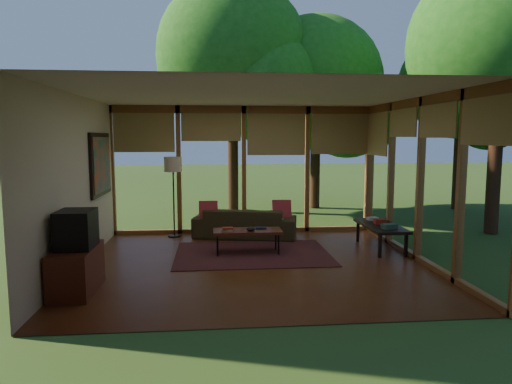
{
  "coord_description": "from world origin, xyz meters",
  "views": [
    {
      "loc": [
        -0.65,
        -7.21,
        2.05
      ],
      "look_at": [
        0.09,
        0.7,
        1.09
      ],
      "focal_mm": 32.0,
      "sensor_mm": 36.0,
      "label": 1
    }
  ],
  "objects": [
    {
      "name": "wall_left",
      "position": [
        -2.75,
        0.0,
        1.35
      ],
      "size": [
        0.04,
        5.0,
        2.7
      ],
      "primitive_type": "cube",
      "color": "beige",
      "rests_on": "ground"
    },
    {
      "name": "pillow_right",
      "position": [
        0.74,
        1.95,
        0.57
      ],
      "size": [
        0.38,
        0.2,
        0.4
      ],
      "primitive_type": "cube",
      "rotation": [
        -0.21,
        0.0,
        0.0
      ],
      "color": "maroon",
      "rests_on": "sofa"
    },
    {
      "name": "wall_front",
      "position": [
        0.0,
        -2.5,
        1.35
      ],
      "size": [
        5.5,
        0.04,
        2.7
      ],
      "primitive_type": "cube",
      "color": "beige",
      "rests_on": "ground"
    },
    {
      "name": "floor_lamp",
      "position": [
        -1.47,
        2.16,
        1.41
      ],
      "size": [
        0.36,
        0.36,
        1.65
      ],
      "color": "black",
      "rests_on": "floor"
    },
    {
      "name": "sofa",
      "position": [
        -0.01,
        2.0,
        0.3
      ],
      "size": [
        2.2,
        1.26,
        0.6
      ],
      "primitive_type": "imported",
      "rotation": [
        0.0,
        0.0,
        2.91
      ],
      "color": "#37301B",
      "rests_on": "floor"
    },
    {
      "name": "console_book_a",
      "position": [
        2.4,
        0.38,
        0.5
      ],
      "size": [
        0.28,
        0.23,
        0.09
      ],
      "primitive_type": "cube",
      "rotation": [
        0.0,
        0.0,
        0.3
      ],
      "color": "#2D5046",
      "rests_on": "side_console"
    },
    {
      "name": "ct_book_side",
      "position": [
        0.19,
        0.74,
        0.44
      ],
      "size": [
        0.21,
        0.16,
        0.03
      ],
      "primitive_type": "cube",
      "rotation": [
        0.0,
        0.0,
        -0.11
      ],
      "color": "black",
      "rests_on": "coffee_table"
    },
    {
      "name": "window_wall_back",
      "position": [
        0.0,
        2.5,
        1.35
      ],
      "size": [
        5.5,
        0.12,
        2.7
      ],
      "primitive_type": "cube",
      "color": "brown",
      "rests_on": "ground"
    },
    {
      "name": "media_cabinet",
      "position": [
        -2.47,
        -1.14,
        0.3
      ],
      "size": [
        0.5,
        1.0,
        0.6
      ],
      "primitive_type": "cube",
      "color": "#5C2719",
      "rests_on": "floor"
    },
    {
      "name": "tree_nw",
      "position": [
        -0.1,
        5.47,
        4.23
      ],
      "size": [
        4.1,
        4.1,
        6.29
      ],
      "color": "#361F13",
      "rests_on": "ground"
    },
    {
      "name": "wall_painting",
      "position": [
        -2.71,
        1.4,
        1.55
      ],
      "size": [
        0.06,
        1.35,
        1.15
      ],
      "color": "black",
      "rests_on": "wall_left"
    },
    {
      "name": "window_wall_right",
      "position": [
        2.75,
        0.0,
        1.35
      ],
      "size": [
        0.12,
        5.0,
        2.7
      ],
      "primitive_type": "cube",
      "color": "brown",
      "rests_on": "ground"
    },
    {
      "name": "floor",
      "position": [
        0.0,
        0.0,
        0.0
      ],
      "size": [
        5.5,
        5.5,
        0.0
      ],
      "primitive_type": "plane",
      "color": "brown",
      "rests_on": "ground"
    },
    {
      "name": "tree_far",
      "position": [
        5.99,
        5.15,
        3.46
      ],
      "size": [
        2.97,
        2.97,
        4.96
      ],
      "color": "#361F13",
      "rests_on": "ground"
    },
    {
      "name": "tree_ne",
      "position": [
        2.29,
        5.84,
        3.55
      ],
      "size": [
        3.8,
        3.8,
        5.46
      ],
      "color": "#361F13",
      "rests_on": "ground"
    },
    {
      "name": "ceiling",
      "position": [
        0.0,
        0.0,
        2.7
      ],
      "size": [
        5.5,
        5.5,
        0.0
      ],
      "primitive_type": "plane",
      "rotation": [
        3.14,
        0.0,
        0.0
      ],
      "color": "white",
      "rests_on": "ground"
    },
    {
      "name": "ct_book_upper",
      "position": [
        -0.41,
        0.61,
        0.47
      ],
      "size": [
        0.2,
        0.16,
        0.03
      ],
      "primitive_type": "cube",
      "rotation": [
        0.0,
        0.0,
        0.08
      ],
      "color": "maroon",
      "rests_on": "coffee_table"
    },
    {
      "name": "exterior_lawn",
      "position": [
        8.0,
        8.0,
        -0.01
      ],
      "size": [
        40.0,
        40.0,
        0.0
      ],
      "primitive_type": "plane",
      "color": "#2C4B1C",
      "rests_on": "ground"
    },
    {
      "name": "console_book_c",
      "position": [
        2.4,
        1.23,
        0.48
      ],
      "size": [
        0.23,
        0.18,
        0.06
      ],
      "primitive_type": "cube",
      "rotation": [
        0.0,
        0.0,
        0.17
      ],
      "color": "#B8B2A7",
      "rests_on": "side_console"
    },
    {
      "name": "television",
      "position": [
        -2.45,
        -1.14,
        0.85
      ],
      "size": [
        0.45,
        0.55,
        0.5
      ],
      "primitive_type": "cube",
      "color": "black",
      "rests_on": "media_cabinet"
    },
    {
      "name": "pillow_left",
      "position": [
        -0.76,
        1.95,
        0.57
      ],
      "size": [
        0.38,
        0.2,
        0.39
      ],
      "primitive_type": "cube",
      "rotation": [
        -0.21,
        0.0,
        0.0
      ],
      "color": "maroon",
      "rests_on": "sofa"
    },
    {
      "name": "side_console",
      "position": [
        2.4,
        0.78,
        0.41
      ],
      "size": [
        0.6,
        1.4,
        0.46
      ],
      "color": "black",
      "rests_on": "floor"
    },
    {
      "name": "coffee_table",
      "position": [
        -0.06,
        0.66,
        0.39
      ],
      "size": [
        1.2,
        0.5,
        0.43
      ],
      "color": "#5C2719",
      "rests_on": "floor"
    },
    {
      "name": "ct_book_lower",
      "position": [
        -0.41,
        0.61,
        0.44
      ],
      "size": [
        0.22,
        0.19,
        0.03
      ],
      "primitive_type": "cube",
      "rotation": [
        0.0,
        0.0,
        -0.27
      ],
      "color": "#B8B2A7",
      "rests_on": "coffee_table"
    },
    {
      "name": "console_book_b",
      "position": [
        2.4,
        0.83,
        0.5
      ],
      "size": [
        0.2,
        0.15,
        0.09
      ],
      "primitive_type": "cube",
      "rotation": [
        0.0,
        0.0,
        0.03
      ],
      "color": "maroon",
      "rests_on": "side_console"
    },
    {
      "name": "rug",
      "position": [
        0.02,
        0.61,
        0.01
      ],
      "size": [
        2.69,
        1.9,
        0.01
      ],
      "primitive_type": "cube",
      "color": "maroon",
      "rests_on": "floor"
    },
    {
      "name": "tree_se",
      "position": [
        5.1,
        1.91,
        3.92
      ],
      "size": [
        3.51,
        3.51,
        5.69
      ],
      "color": "#361F13",
      "rests_on": "ground"
    },
    {
      "name": "ct_bowl",
      "position": [
        -0.01,
        0.56,
        0.46
      ],
      "size": [
        0.16,
        0.16,
        0.07
      ],
      "primitive_type": "ellipsoid",
      "color": "black",
      "rests_on": "coffee_table"
    }
  ]
}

